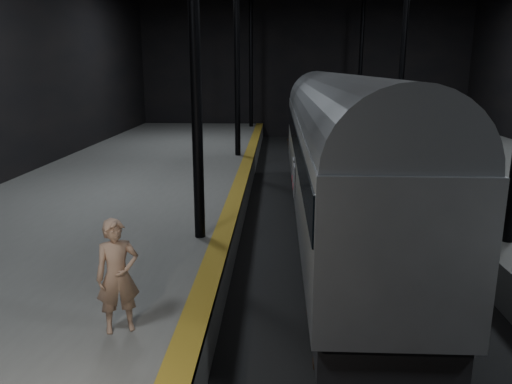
{
  "coord_description": "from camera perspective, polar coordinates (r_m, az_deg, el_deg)",
  "views": [
    {
      "loc": [
        -1.86,
        -15.87,
        5.16
      ],
      "look_at": [
        -2.42,
        -3.3,
        2.0
      ],
      "focal_mm": 35.0,
      "sensor_mm": 36.0,
      "label": 1
    }
  ],
  "objects": [
    {
      "name": "woman",
      "position": [
        8.32,
        -15.53,
        -9.24
      ],
      "size": [
        0.81,
        0.69,
        1.88
      ],
      "primitive_type": "imported",
      "rotation": [
        0.0,
        0.0,
        0.42
      ],
      "color": "#9B765F",
      "rests_on": "platform_left"
    },
    {
      "name": "train",
      "position": [
        16.19,
        9.15,
        5.23
      ],
      "size": [
        2.73,
        18.19,
        4.86
      ],
      "color": "gray",
      "rests_on": "ground"
    },
    {
      "name": "platform_left",
      "position": [
        17.48,
        -16.4,
        -1.95
      ],
      "size": [
        9.0,
        43.8,
        1.0
      ],
      "primitive_type": "cube",
      "color": "#585855",
      "rests_on": "ground"
    },
    {
      "name": "track",
      "position": [
        16.77,
        8.81,
        -3.75
      ],
      "size": [
        2.4,
        43.0,
        0.24
      ],
      "color": "#3F3328",
      "rests_on": "ground"
    },
    {
      "name": "ground",
      "position": [
        16.79,
        8.8,
        -3.97
      ],
      "size": [
        44.0,
        44.0,
        0.0
      ],
      "primitive_type": "plane",
      "color": "black",
      "rests_on": "ground"
    },
    {
      "name": "tactile_strip",
      "position": [
        16.46,
        -2.38,
        -0.53
      ],
      "size": [
        0.5,
        43.8,
        0.01
      ],
      "primitive_type": "cube",
      "color": "olive",
      "rests_on": "platform_left"
    }
  ]
}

